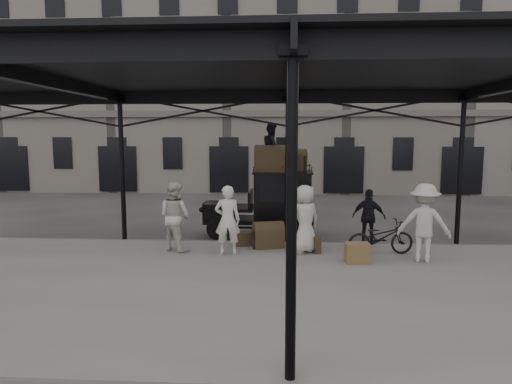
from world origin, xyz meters
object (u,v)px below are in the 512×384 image
(taxi, at_px, (273,201))
(porter_official, at_px, (369,217))
(porter_left, at_px, (228,220))
(bicycle, at_px, (381,237))
(steamer_trunk_platform, at_px, (268,237))
(steamer_trunk_roof_near, at_px, (270,160))

(taxi, bearing_deg, porter_official, -27.79)
(porter_left, xyz_separation_m, bicycle, (4.10, 0.23, -0.46))
(taxi, distance_m, porter_official, 3.23)
(porter_official, bearing_deg, porter_left, 39.48)
(steamer_trunk_platform, bearing_deg, bicycle, -26.40)
(steamer_trunk_roof_near, height_order, steamer_trunk_platform, steamer_trunk_roof_near)
(taxi, height_order, bicycle, taxi)
(taxi, distance_m, steamer_trunk_roof_near, 1.36)
(taxi, relative_size, porter_official, 2.23)
(porter_official, distance_m, steamer_trunk_platform, 3.02)
(taxi, bearing_deg, porter_left, -111.50)
(porter_left, relative_size, porter_official, 1.15)
(bicycle, bearing_deg, steamer_trunk_roof_near, 41.67)
(porter_left, relative_size, bicycle, 1.04)
(steamer_trunk_roof_near, relative_size, steamer_trunk_platform, 1.13)
(bicycle, relative_size, steamer_trunk_platform, 2.11)
(taxi, height_order, porter_official, taxi)
(taxi, bearing_deg, steamer_trunk_roof_near, -108.07)
(steamer_trunk_platform, bearing_deg, porter_official, -4.61)
(porter_official, height_order, bicycle, porter_official)
(porter_left, relative_size, steamer_trunk_roof_near, 1.94)
(porter_left, distance_m, steamer_trunk_roof_near, 3.19)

